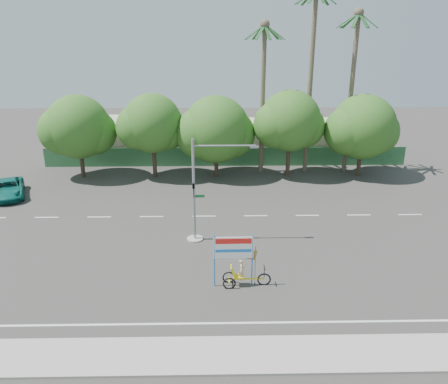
{
  "coord_description": "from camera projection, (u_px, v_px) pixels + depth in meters",
  "views": [
    {
      "loc": [
        -1.04,
        -22.88,
        13.22
      ],
      "look_at": [
        -0.52,
        3.81,
        3.5
      ],
      "focal_mm": 35.0,
      "sensor_mm": 36.0,
      "label": 1
    }
  ],
  "objects": [
    {
      "name": "pickup_truck",
      "position": [
        8.0,
        189.0,
        37.34
      ],
      "size": [
        4.18,
        5.73,
        1.45
      ],
      "primitive_type": "imported",
      "rotation": [
        0.0,
        0.0,
        0.38
      ],
      "color": "#0E685D",
      "rests_on": "ground"
    },
    {
      "name": "tree_far_right",
      "position": [
        362.0,
        129.0,
        41.59
      ],
      "size": [
        7.38,
        6.2,
        7.94
      ],
      "color": "#473828",
      "rests_on": "ground"
    },
    {
      "name": "tree_far_left",
      "position": [
        78.0,
        129.0,
        41.06
      ],
      "size": [
        7.14,
        6.0,
        7.96
      ],
      "color": "#473828",
      "rests_on": "ground"
    },
    {
      "name": "building_left",
      "position": [
        137.0,
        138.0,
        49.6
      ],
      "size": [
        12.0,
        8.0,
        4.0
      ],
      "primitive_type": "cube",
      "color": "beige",
      "rests_on": "ground"
    },
    {
      "name": "tree_center",
      "position": [
        216.0,
        131.0,
        41.4
      ],
      "size": [
        7.62,
        6.4,
        7.85
      ],
      "color": "#473828",
      "rests_on": "ground"
    },
    {
      "name": "palm_mid",
      "position": [
        353.0,
        76.0,
        41.36
      ],
      "size": [
        3.73,
        3.79,
        15.45
      ],
      "color": "#70604C",
      "rests_on": "ground"
    },
    {
      "name": "palm_tall",
      "position": [
        311.0,
        65.0,
        40.92
      ],
      "size": [
        3.73,
        3.79,
        17.45
      ],
      "color": "#70604C",
      "rests_on": "ground"
    },
    {
      "name": "palm_short",
      "position": [
        263.0,
        82.0,
        41.39
      ],
      "size": [
        3.73,
        3.79,
        14.45
      ],
      "color": "#70604C",
      "rests_on": "ground"
    },
    {
      "name": "fence",
      "position": [
        226.0,
        157.0,
        45.89
      ],
      "size": [
        38.0,
        0.08,
        2.0
      ],
      "primitive_type": "cube",
      "color": "#336B3D",
      "rests_on": "ground"
    },
    {
      "name": "tree_left",
      "position": [
        152.0,
        125.0,
        41.09
      ],
      "size": [
        6.66,
        5.6,
        8.07
      ],
      "color": "#473828",
      "rests_on": "ground"
    },
    {
      "name": "traffic_signal",
      "position": [
        199.0,
        200.0,
        28.74
      ],
      "size": [
        4.72,
        1.1,
        7.0
      ],
      "color": "gray",
      "rests_on": "ground"
    },
    {
      "name": "tree_right",
      "position": [
        289.0,
        123.0,
        41.26
      ],
      "size": [
        6.9,
        5.8,
        8.36
      ],
      "color": "#473828",
      "rests_on": "ground"
    },
    {
      "name": "ground",
      "position": [
        234.0,
        269.0,
        26.04
      ],
      "size": [
        120.0,
        120.0,
        0.0
      ],
      "primitive_type": "plane",
      "color": "#33302D",
      "rests_on": "ground"
    },
    {
      "name": "building_right",
      "position": [
        295.0,
        139.0,
        49.99
      ],
      "size": [
        14.0,
        8.0,
        3.6
      ],
      "primitive_type": "cube",
      "color": "beige",
      "rests_on": "ground"
    },
    {
      "name": "trike_billboard",
      "position": [
        239.0,
        265.0,
        23.89
      ],
      "size": [
        3.2,
        0.74,
        3.14
      ],
      "rotation": [
        0.0,
        0.0,
        0.01
      ],
      "color": "black",
      "rests_on": "ground"
    },
    {
      "name": "sidewalk_near",
      "position": [
        241.0,
        355.0,
        18.97
      ],
      "size": [
        50.0,
        2.4,
        0.12
      ],
      "primitive_type": "cube",
      "color": "gray",
      "rests_on": "ground"
    }
  ]
}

